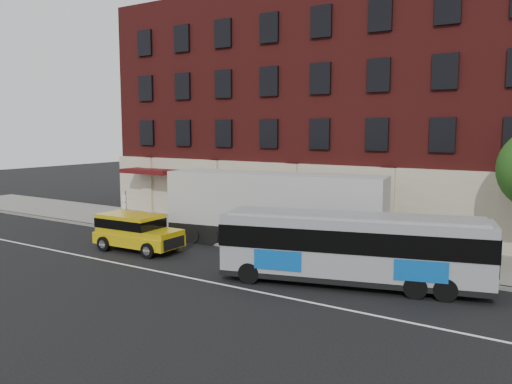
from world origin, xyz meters
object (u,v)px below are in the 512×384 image
Objects in this scene: sign_pole at (125,208)px; city_bus at (353,246)px; shipping_container at (274,210)px; yellow_suv at (135,230)px.

sign_pole is 16.31m from city_bus.
shipping_container is at bearing 8.47° from sign_pole.
sign_pole reaches higher than yellow_suv.
city_bus reaches higher than yellow_suv.
city_bus is 2.17× the size of yellow_suv.
yellow_suv is 0.42× the size of shipping_container.
city_bus is at bearing 2.25° from yellow_suv.
sign_pole is 0.50× the size of yellow_suv.
sign_pole is at bearing 169.88° from city_bus.
city_bus is 11.80m from yellow_suv.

